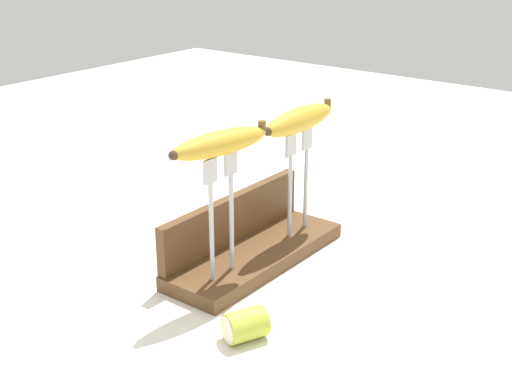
# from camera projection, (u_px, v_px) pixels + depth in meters

# --- Properties ---
(ground_plane) EXTENTS (3.00, 3.00, 0.00)m
(ground_plane) POSITION_uv_depth(u_px,v_px,m) (256.00, 262.00, 1.16)
(ground_plane) COLOR white
(wooden_board) EXTENTS (0.34, 0.12, 0.02)m
(wooden_board) POSITION_uv_depth(u_px,v_px,m) (256.00, 255.00, 1.16)
(wooden_board) COLOR brown
(wooden_board) RESTS_ON ground
(board_backstop) EXTENTS (0.34, 0.02, 0.08)m
(board_backstop) POSITION_uv_depth(u_px,v_px,m) (232.00, 219.00, 1.17)
(board_backstop) COLOR brown
(board_backstop) RESTS_ON wooden_board
(fork_stand_left) EXTENTS (0.07, 0.01, 0.19)m
(fork_stand_left) POSITION_uv_depth(u_px,v_px,m) (221.00, 205.00, 1.03)
(fork_stand_left) COLOR #B2B2B7
(fork_stand_left) RESTS_ON wooden_board
(fork_stand_right) EXTENTS (0.07, 0.01, 0.18)m
(fork_stand_right) POSITION_uv_depth(u_px,v_px,m) (298.00, 173.00, 1.18)
(fork_stand_right) COLOR #B2B2B7
(fork_stand_right) RESTS_ON wooden_board
(banana_raised_left) EXTENTS (0.18, 0.07, 0.04)m
(banana_raised_left) POSITION_uv_depth(u_px,v_px,m) (220.00, 143.00, 1.00)
(banana_raised_left) COLOR gold
(banana_raised_left) RESTS_ON fork_stand_left
(banana_raised_right) EXTENTS (0.19, 0.04, 0.04)m
(banana_raised_right) POSITION_uv_depth(u_px,v_px,m) (300.00, 119.00, 1.15)
(banana_raised_right) COLOR gold
(banana_raised_right) RESTS_ON fork_stand_right
(fork_fallen_far) EXTENTS (0.16, 0.12, 0.01)m
(fork_fallen_far) POSITION_uv_depth(u_px,v_px,m) (285.00, 172.00, 1.57)
(fork_fallen_far) COLOR #B2B2B7
(fork_fallen_far) RESTS_ON ground
(banana_chunk_near) EXTENTS (0.07, 0.06, 0.04)m
(banana_chunk_near) POSITION_uv_depth(u_px,v_px,m) (245.00, 325.00, 0.94)
(banana_chunk_near) COLOR #B2C138
(banana_chunk_near) RESTS_ON ground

